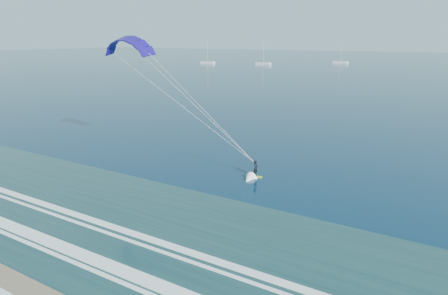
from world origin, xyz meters
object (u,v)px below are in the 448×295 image
at_px(sailboat_1, 263,63).
at_px(sailboat_2, 340,62).
at_px(sailboat_0, 208,63).
at_px(kitesurfer_rig, 187,98).

relative_size(sailboat_1, sailboat_2, 1.07).
bearing_deg(sailboat_0, sailboat_2, 32.33).
distance_m(sailboat_0, sailboat_2, 75.41).
distance_m(kitesurfer_rig, sailboat_1, 180.45).
relative_size(kitesurfer_rig, sailboat_2, 1.76).
height_order(kitesurfer_rig, sailboat_0, kitesurfer_rig).
distance_m(kitesurfer_rig, sailboat_0, 187.46).
relative_size(sailboat_0, sailboat_2, 1.06).
relative_size(kitesurfer_rig, sailboat_0, 1.65).
bearing_deg(sailboat_1, sailboat_0, -164.73).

